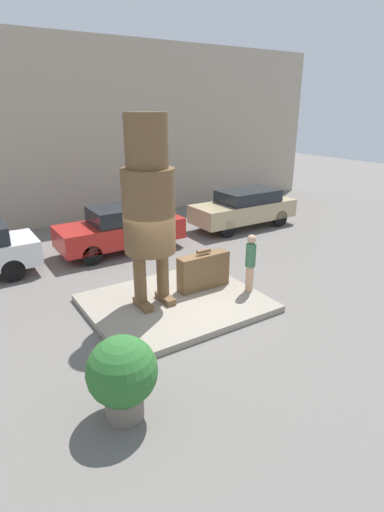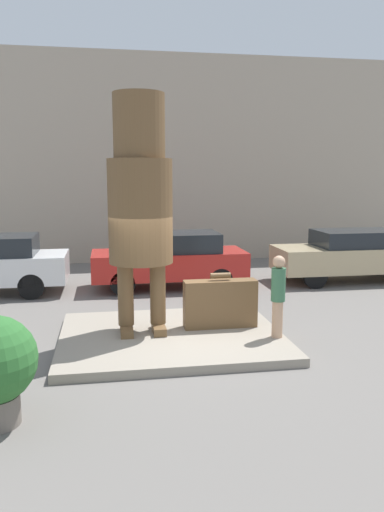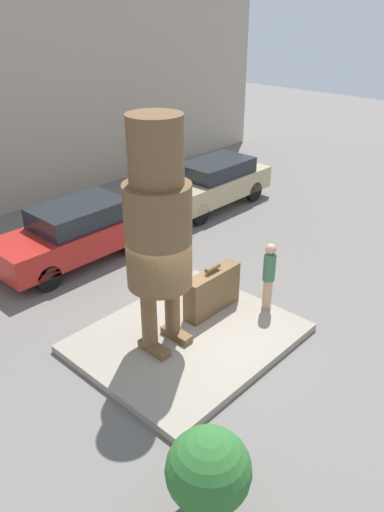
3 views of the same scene
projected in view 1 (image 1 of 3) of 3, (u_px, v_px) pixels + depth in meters
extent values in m
plane|color=slate|center=(175.00, 306.00, 10.51)|extent=(60.00, 60.00, 0.00)
cube|color=gray|center=(175.00, 303.00, 10.48)|extent=(4.38, 3.60, 0.17)
cube|color=tan|center=(57.00, 134.00, 16.73)|extent=(28.00, 0.60, 7.70)
cube|color=brown|center=(143.00, 304.00, 10.06)|extent=(0.25, 0.72, 0.16)
cube|color=brown|center=(165.00, 298.00, 10.39)|extent=(0.25, 0.72, 0.16)
cylinder|color=brown|center=(140.00, 277.00, 9.90)|extent=(0.31, 0.31, 1.26)
cylinder|color=brown|center=(163.00, 272.00, 10.22)|extent=(0.31, 0.31, 1.26)
cylinder|color=brown|center=(149.00, 211.00, 9.48)|extent=(1.26, 1.26, 2.02)
cylinder|color=brown|center=(146.00, 141.00, 8.91)|extent=(0.99, 0.99, 1.21)
cube|color=brown|center=(203.00, 271.00, 11.01)|extent=(1.51, 0.38, 0.99)
cylinder|color=brown|center=(204.00, 251.00, 10.80)|extent=(0.42, 0.11, 0.11)
cylinder|color=tan|center=(249.00, 278.00, 10.88)|extent=(0.21, 0.21, 0.73)
cylinder|color=#3D704C|center=(251.00, 255.00, 10.64)|extent=(0.27, 0.27, 0.64)
sphere|color=tan|center=(252.00, 239.00, 10.48)|extent=(0.24, 0.24, 0.24)
cylinder|color=black|center=(13.00, 270.00, 11.88)|extent=(0.69, 0.18, 0.69)
cylinder|color=black|center=(4.00, 255.00, 13.09)|extent=(0.69, 0.18, 0.69)
cube|color=#B2231E|center=(121.00, 232.00, 14.27)|extent=(4.45, 1.73, 0.75)
cube|color=#1E2328|center=(125.00, 214.00, 14.16)|extent=(2.45, 1.56, 0.54)
cylinder|color=black|center=(92.00, 255.00, 13.09)|extent=(0.68, 0.18, 0.68)
cylinder|color=black|center=(77.00, 243.00, 14.31)|extent=(0.68, 0.18, 0.68)
cylinder|color=black|center=(165.00, 241.00, 14.49)|extent=(0.68, 0.18, 0.68)
cylinder|color=black|center=(146.00, 230.00, 15.71)|extent=(0.68, 0.18, 0.68)
cube|color=tan|center=(243.00, 211.00, 17.09)|extent=(4.61, 1.73, 0.74)
cube|color=#1E2328|center=(248.00, 196.00, 16.99)|extent=(2.54, 1.56, 0.50)
cylinder|color=black|center=(228.00, 229.00, 15.89)|extent=(0.72, 0.18, 0.72)
cylinder|color=black|center=(205.00, 220.00, 17.11)|extent=(0.72, 0.18, 0.72)
cylinder|color=black|center=(280.00, 218.00, 17.34)|extent=(0.72, 0.18, 0.72)
cylinder|color=black|center=(256.00, 211.00, 18.56)|extent=(0.72, 0.18, 0.72)
cylinder|color=#70665B|center=(125.00, 406.00, 6.72)|extent=(0.65, 0.65, 0.41)
sphere|color=#2D6B2D|center=(122.00, 371.00, 6.47)|extent=(1.18, 1.18, 1.18)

